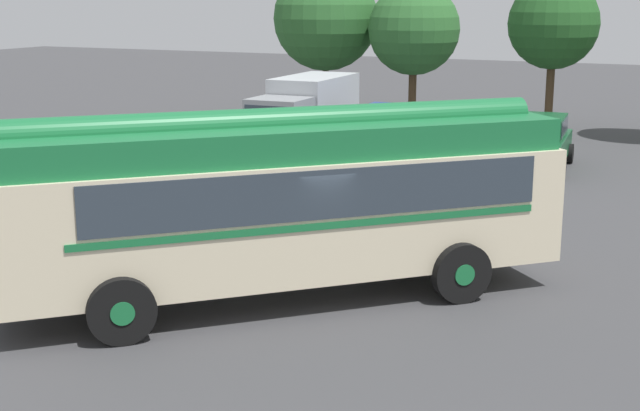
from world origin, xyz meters
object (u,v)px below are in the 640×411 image
at_px(vintage_bus, 284,196).
at_px(car_mid_right, 539,142).
at_px(car_near_left, 382,130).
at_px(car_mid_left, 469,133).
at_px(box_van, 306,109).

bearing_deg(vintage_bus, car_mid_right, 83.54).
distance_m(vintage_bus, car_near_left, 15.21).
bearing_deg(car_mid_left, vintage_bus, -86.68).
relative_size(car_mid_left, car_mid_right, 1.01).
xyz_separation_m(vintage_bus, car_mid_left, (-0.88, 15.23, -1.05)).
distance_m(vintage_bus, car_mid_right, 14.54).
xyz_separation_m(car_mid_right, box_van, (-8.45, 0.54, 0.52)).
height_order(vintage_bus, car_near_left, vintage_bus).
height_order(vintage_bus, car_mid_left, vintage_bus).
height_order(vintage_bus, car_mid_right, vintage_bus).
bearing_deg(car_near_left, car_mid_right, -2.96).
xyz_separation_m(car_near_left, box_van, (-3.04, 0.26, 0.52)).
distance_m(car_near_left, box_van, 3.10).
distance_m(vintage_bus, box_van, 16.44).
bearing_deg(car_mid_right, car_mid_left, 161.92).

